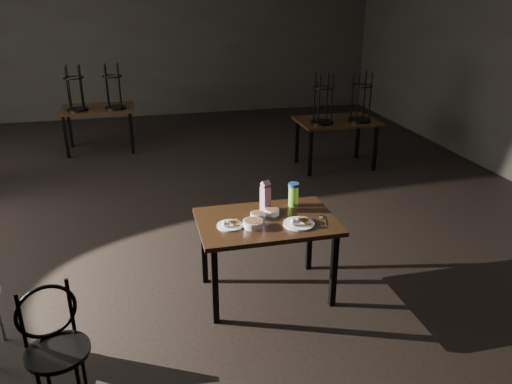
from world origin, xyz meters
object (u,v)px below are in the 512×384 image
object	(u,v)px
juice_carton	(265,197)
bentwood_chair	(54,340)
water_bottle	(293,194)
main_table	(267,228)

from	to	relation	value
juice_carton	bentwood_chair	xyz separation A→B (m)	(-1.71, -1.13, -0.37)
bentwood_chair	water_bottle	bearing A→B (deg)	10.09
main_table	juice_carton	distance (m)	0.29
main_table	bentwood_chair	xyz separation A→B (m)	(-1.67, -0.94, -0.16)
water_bottle	bentwood_chair	distance (m)	2.33
water_bottle	main_table	bearing A→B (deg)	-143.16
juice_carton	water_bottle	xyz separation A→B (m)	(0.28, 0.05, -0.02)
bentwood_chair	main_table	bearing A→B (deg)	8.80
water_bottle	bentwood_chair	world-z (taller)	water_bottle
bentwood_chair	juice_carton	bearing A→B (deg)	12.94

